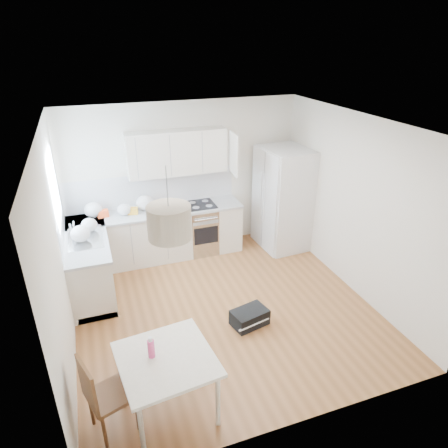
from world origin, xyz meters
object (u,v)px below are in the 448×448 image
refrigerator (284,199)px  dining_table (166,364)px  dining_chair (111,393)px  gym_bag (249,317)px

refrigerator → dining_table: 4.15m
dining_chair → gym_bag: size_ratio=1.96×
refrigerator → gym_bag: 2.62m
dining_table → dining_chair: bearing=175.7°
dining_table → dining_chair: 0.60m
refrigerator → dining_table: bearing=-136.9°
dining_chair → refrigerator: bearing=23.1°
dining_chair → gym_bag: (1.94, 1.04, -0.37)m
gym_bag → dining_table: bearing=-156.0°
refrigerator → dining_table: size_ratio=1.84×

